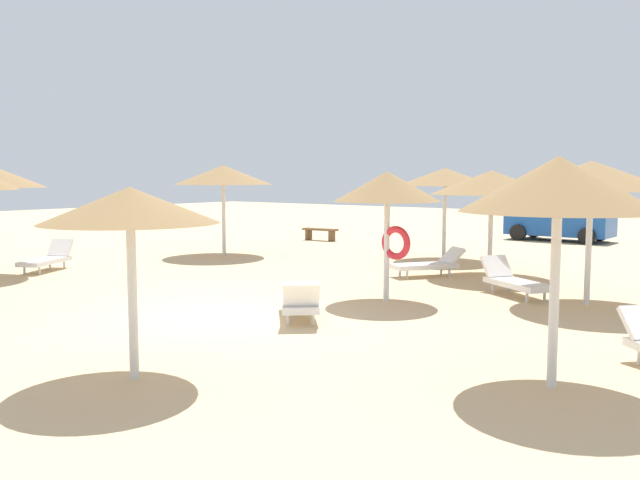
# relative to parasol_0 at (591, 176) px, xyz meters

# --- Properties ---
(ground_plane) EXTENTS (80.00, 80.00, 0.00)m
(ground_plane) POSITION_rel_parasol_0_xyz_m (-5.02, -5.33, -2.60)
(ground_plane) COLOR #D1B284
(parasol_0) EXTENTS (3.13, 3.13, 2.90)m
(parasol_0) POSITION_rel_parasol_0_xyz_m (0.00, 0.00, 0.00)
(parasol_0) COLOR silver
(parasol_0) RESTS_ON ground
(parasol_1) EXTENTS (2.36, 2.36, 2.84)m
(parasol_1) POSITION_rel_parasol_0_xyz_m (1.22, -5.71, -0.11)
(parasol_1) COLOR silver
(parasol_1) RESTS_ON ground
(parasol_2) EXTENTS (3.13, 3.13, 2.74)m
(parasol_2) POSITION_rel_parasol_0_xyz_m (-3.15, 2.46, -0.17)
(parasol_2) COLOR silver
(parasol_2) RESTS_ON ground
(parasol_5) EXTENTS (2.20, 2.20, 2.69)m
(parasol_5) POSITION_rel_parasol_0_xyz_m (-3.42, -2.13, -0.25)
(parasol_5) COLOR silver
(parasol_5) RESTS_ON ground
(parasol_6) EXTENTS (2.25, 2.25, 2.46)m
(parasol_6) POSITION_rel_parasol_0_xyz_m (-3.14, -8.63, -0.38)
(parasol_6) COLOR silver
(parasol_6) RESTS_ON ground
(parasol_7) EXTENTS (3.19, 3.19, 2.94)m
(parasol_7) POSITION_rel_parasol_0_xyz_m (-11.91, 1.41, 0.03)
(parasol_7) COLOR silver
(parasol_7) RESTS_ON ground
(parasol_8) EXTENTS (2.96, 2.96, 2.84)m
(parasol_8) POSITION_rel_parasol_0_xyz_m (-5.69, 4.84, -0.03)
(parasol_8) COLOR silver
(parasol_8) RESTS_ON ground
(lounger_0) EXTENTS (1.90, 1.53, 0.80)m
(lounger_0) POSITION_rel_parasol_0_xyz_m (-1.56, 0.11, -2.27)
(lounger_0) COLOR white
(lounger_0) RESTS_ON ground
(lounger_2) EXTENTS (1.59, 1.92, 0.73)m
(lounger_2) POSITION_rel_parasol_0_xyz_m (-4.37, 1.47, -2.28)
(lounger_2) COLOR white
(lounger_2) RESTS_ON ground
(lounger_4) EXTENTS (1.44, 1.92, 0.81)m
(lounger_4) POSITION_rel_parasol_0_xyz_m (-13.19, -4.04, -2.27)
(lounger_4) COLOR white
(lounger_4) RESTS_ON ground
(lounger_5) EXTENTS (1.72, 1.79, 0.81)m
(lounger_5) POSITION_rel_parasol_0_xyz_m (-3.73, -4.60, -2.27)
(lounger_5) COLOR white
(lounger_5) RESTS_ON ground
(bench_1) EXTENTS (1.53, 0.56, 0.49)m
(bench_1) POSITION_rel_parasol_0_xyz_m (-12.52, 7.35, -2.25)
(bench_1) COLOR brown
(bench_1) RESTS_ON ground
(parked_car) EXTENTS (4.02, 2.01, 1.72)m
(parked_car) POSITION_rel_parasol_0_xyz_m (-4.90, 13.18, -1.77)
(parked_car) COLOR #194C9E
(parked_car) RESTS_ON ground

